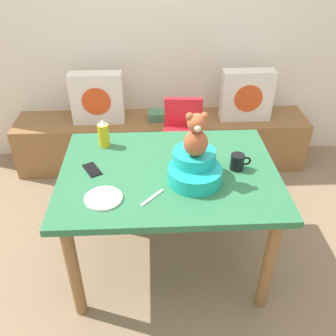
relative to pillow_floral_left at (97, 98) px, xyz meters
The scene contains 15 objects.
ground_plane 1.48m from the pillow_floral_left, 65.36° to the right, with size 8.00×8.00×0.00m, color #8C7256.
back_wall 0.88m from the pillow_floral_left, 27.87° to the left, with size 4.40×0.10×2.60m, color silver.
window_bench 0.71m from the pillow_floral_left, ahead, with size 2.60×0.44×0.46m, color olive.
pillow_floral_left is the anchor object (origin of this frame).
pillow_floral_right 1.28m from the pillow_floral_left, ahead, with size 0.44×0.15×0.44m.
book_stack 0.56m from the pillow_floral_left, ahead, with size 0.20×0.14×0.07m, color #49855D.
dining_table 1.32m from the pillow_floral_left, 65.36° to the right, with size 1.26×0.94×0.74m.
highchair 0.83m from the pillow_floral_left, 30.56° to the right, with size 0.34×0.46×0.79m.
infant_seat_teal 1.47m from the pillow_floral_left, 62.00° to the right, with size 0.30×0.33×0.16m.
teddy_bear 1.50m from the pillow_floral_left, 62.01° to the right, with size 0.13×0.12×0.25m.
ketchup_bottle 0.92m from the pillow_floral_left, 80.31° to the right, with size 0.07×0.07×0.18m.
coffee_mug 1.53m from the pillow_floral_left, 51.59° to the right, with size 0.12×0.08×0.09m.
dinner_plate_near 1.46m from the pillow_floral_left, 82.23° to the right, with size 0.20×0.20×0.01m, color white.
cell_phone 1.18m from the pillow_floral_left, 84.88° to the right, with size 0.07×0.14×0.01m, color black.
table_fork 1.52m from the pillow_floral_left, 72.63° to the right, with size 0.02×0.17×0.01m, color silver.
Camera 1 is at (-0.09, -1.77, 1.96)m, focal length 39.68 mm.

